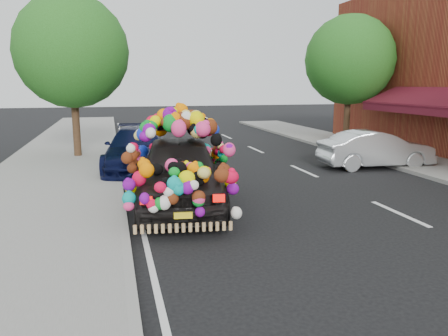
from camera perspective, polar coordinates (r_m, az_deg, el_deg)
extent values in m
plane|color=black|center=(8.89, 2.66, -7.66)|extent=(100.00, 100.00, 0.00)
cube|color=gray|center=(8.70, -25.90, -8.79)|extent=(4.00, 60.00, 0.12)
cube|color=gray|center=(8.51, -12.81, -8.33)|extent=(0.15, 60.00, 0.13)
cube|color=#550F1D|center=(17.98, 24.33, 8.42)|extent=(1.62, 5.20, 0.75)
cube|color=#550F1D|center=(17.53, 22.30, 7.22)|extent=(0.06, 5.20, 0.35)
cylinder|color=#332114|center=(17.66, -18.76, 5.56)|extent=(0.28, 0.28, 2.73)
sphere|color=#205416|center=(17.64, -19.31, 14.21)|extent=(4.20, 4.20, 4.20)
cylinder|color=#332114|center=(20.94, 15.74, 6.35)|extent=(0.28, 0.28, 2.64)
sphere|color=#205416|center=(20.91, 16.11, 13.41)|extent=(4.00, 4.00, 4.00)
imported|color=black|center=(10.29, -5.82, -0.44)|extent=(2.53, 5.00, 1.63)
cube|color=red|center=(7.95, -10.13, -4.20)|extent=(0.23, 0.09, 0.14)
cube|color=red|center=(7.98, -0.68, -3.96)|extent=(0.23, 0.09, 0.14)
cube|color=yellow|center=(8.01, -5.35, -6.19)|extent=(0.34, 0.08, 0.12)
imported|color=black|center=(14.87, -11.26, 2.47)|extent=(2.58, 5.07, 1.41)
imported|color=silver|center=(15.83, 19.21, 2.32)|extent=(3.93, 1.58, 1.27)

